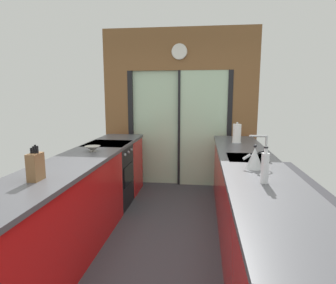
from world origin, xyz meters
TOP-DOWN VIEW (x-y plane):
  - ground_plane at (0.00, 0.60)m, footprint 5.04×7.60m
  - back_wall_unit at (0.00, 2.40)m, footprint 2.64×0.12m
  - left_counter_run at (-0.91, 0.13)m, footprint 0.62×3.80m
  - right_counter_run at (0.91, 0.30)m, footprint 0.62×3.80m
  - sink_faucet at (1.06, 0.55)m, footprint 0.19×0.02m
  - oven_range at (-0.91, 1.25)m, footprint 0.60×0.60m
  - mixing_bowl at (-0.89, 0.66)m, footprint 0.19×0.19m
  - knife_block at (-0.89, -0.52)m, footprint 0.08×0.14m
  - kettle at (0.89, 0.07)m, footprint 0.25×0.15m
  - soap_bottle at (0.89, -0.37)m, footprint 0.06×0.06m
  - paper_towel_roll at (0.89, 1.50)m, footprint 0.13×0.13m

SIDE VIEW (x-z plane):
  - ground_plane at x=0.00m, z-range -0.02..0.00m
  - oven_range at x=-0.91m, z-range 0.00..0.92m
  - right_counter_run at x=0.91m, z-range 0.00..0.92m
  - left_counter_run at x=-0.91m, z-range 0.01..0.93m
  - mixing_bowl at x=-0.89m, z-range 0.92..0.99m
  - kettle at x=0.89m, z-range 0.91..1.13m
  - knife_block at x=-0.89m, z-range 0.89..1.18m
  - soap_bottle at x=0.89m, z-range 0.90..1.19m
  - paper_towel_roll at x=0.89m, z-range 0.90..1.20m
  - sink_faucet at x=1.06m, z-range 0.96..1.21m
  - back_wall_unit at x=0.00m, z-range 0.17..2.87m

